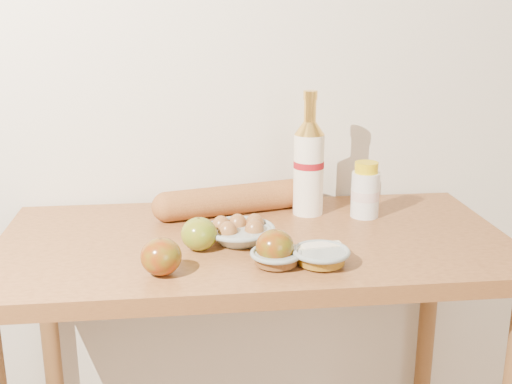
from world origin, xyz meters
TOP-DOWN VIEW (x-y plane):
  - back_wall at (0.00, 1.51)m, footprint 3.50×0.02m
  - table at (0.00, 1.18)m, footprint 1.20×0.60m
  - bourbon_bottle at (0.16, 1.34)m, footprint 0.10×0.10m
  - cream_bottle at (0.30, 1.30)m, footprint 0.09×0.09m
  - egg_bowl at (-0.04, 1.16)m, footprint 0.18×0.18m
  - baguette at (-0.02, 1.36)m, footprint 0.47×0.19m
  - apple_yellowgreen at (-0.13, 1.12)m, footprint 0.11×0.11m
  - apple_redgreen_front at (-0.21, 0.99)m, footprint 0.09×0.09m
  - apple_redgreen_right at (0.02, 1.02)m, footprint 0.10×0.10m
  - sugar_bowl at (0.03, 1.01)m, footprint 0.14×0.14m
  - syrup_bowl at (0.12, 1.00)m, footprint 0.15×0.15m
  - butter_stick at (0.12, 1.03)m, footprint 0.12×0.05m

SIDE VIEW (x-z plane):
  - table at x=0.00m, z-range 0.33..1.23m
  - butter_stick at x=0.12m, z-range 0.90..0.93m
  - sugar_bowl at x=0.03m, z-range 0.90..0.93m
  - syrup_bowl at x=0.12m, z-range 0.90..0.94m
  - egg_bowl at x=-0.04m, z-range 0.89..0.95m
  - apple_yellowgreen at x=-0.13m, z-range 0.90..0.98m
  - apple_redgreen_right at x=0.02m, z-range 0.90..0.98m
  - baguette at x=-0.02m, z-range 0.90..0.98m
  - apple_redgreen_front at x=-0.21m, z-range 0.90..0.98m
  - cream_bottle at x=0.30m, z-range 0.89..1.04m
  - bourbon_bottle at x=0.16m, z-range 0.87..1.19m
  - back_wall at x=0.00m, z-range 0.00..2.60m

